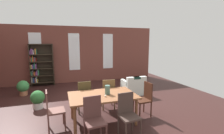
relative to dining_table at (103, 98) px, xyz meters
name	(u,v)px	position (x,y,z in m)	size (l,w,h in m)	color
ground_plane	(86,108)	(-0.29, 1.00, -0.66)	(10.04, 10.04, 0.00)	#341B19
back_wall_brick	(74,55)	(-0.29, 4.67, 0.79)	(8.73, 0.12, 2.89)	brown
window_pane_0	(36,53)	(-2.09, 4.60, 0.93)	(0.55, 0.02, 1.88)	white
window_pane_1	(74,52)	(-0.29, 4.60, 0.93)	(0.55, 0.02, 1.88)	white
window_pane_2	(108,51)	(1.52, 4.60, 0.93)	(0.55, 0.02, 1.88)	white
dining_table	(103,98)	(0.00, 0.00, 0.00)	(1.69, 1.07, 0.73)	brown
vase_on_table	(107,90)	(0.13, 0.00, 0.19)	(0.13, 0.13, 0.23)	#4C7266
tealight_candle_0	(105,96)	(0.02, -0.18, 0.10)	(0.04, 0.04, 0.04)	silver
tealight_candle_1	(120,94)	(0.42, -0.15, 0.10)	(0.04, 0.04, 0.04)	silver
dining_chair_near_left	(94,118)	(-0.39, -0.76, -0.14)	(0.43, 0.43, 0.95)	brown
dining_chair_far_right	(108,93)	(0.38, 0.76, -0.14)	(0.43, 0.43, 0.95)	brown
dining_chair_head_left	(52,109)	(-1.22, -0.01, -0.14)	(0.43, 0.43, 0.95)	brown
dining_chair_far_left	(84,95)	(-0.37, 0.76, -0.14)	(0.43, 0.43, 0.95)	#43391F
dining_chair_near_right	(128,113)	(0.37, -0.76, -0.14)	(0.43, 0.43, 0.95)	#44312B
dining_chair_head_right	(145,98)	(1.22, 0.00, -0.14)	(0.43, 0.43, 0.95)	#3E1F13
bookshelf_tall	(40,65)	(-1.92, 4.41, 0.35)	(1.06, 0.33, 2.00)	#2D2319
armchair_white	(133,87)	(1.78, 1.89, -0.38)	(0.80, 0.81, 0.75)	silver
potted_plant_by_shelf	(38,99)	(-1.72, 1.46, -0.34)	(0.42, 0.42, 0.58)	silver
potted_plant_corner	(114,94)	(0.76, 1.37, -0.40)	(0.30, 0.30, 0.47)	#333338
potted_plant_window	(23,87)	(-2.43, 3.04, -0.33)	(0.45, 0.45, 0.59)	#9E6042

